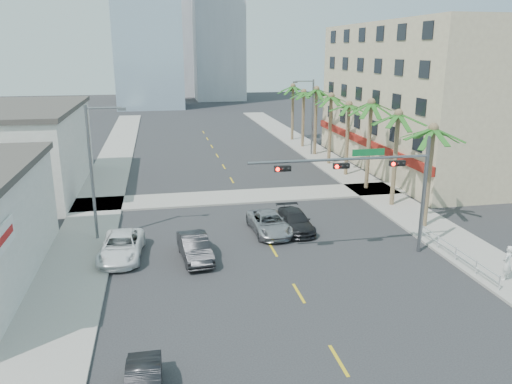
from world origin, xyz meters
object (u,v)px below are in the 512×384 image
pedestrian (507,263)px  car_lane_center (269,223)px  traffic_signal_mast (376,177)px  car_lane_right (295,221)px  car_parked_far (121,247)px  car_lane_left (195,248)px

pedestrian → car_lane_center: bearing=-74.5°
traffic_signal_mast → car_lane_right: traffic_signal_mast is taller
car_parked_far → car_lane_center: size_ratio=1.03×
pedestrian → car_lane_right: bearing=-80.3°
car_lane_right → pedestrian: 13.67m
car_lane_center → pedestrian: size_ratio=2.59×
car_lane_center → car_parked_far: bearing=-168.6°
car_lane_left → car_lane_center: car_lane_left is taller
car_lane_center → pedestrian: pedestrian is taller
traffic_signal_mast → car_parked_far: traffic_signal_mast is taller
car_lane_center → traffic_signal_mast: bearing=-46.6°
car_lane_center → car_lane_right: size_ratio=1.08×
traffic_signal_mast → car_lane_center: (-5.35, 5.13, -4.35)m
car_lane_left → car_lane_center: (5.43, 3.57, -0.04)m
traffic_signal_mast → pedestrian: bearing=-40.3°
car_lane_left → pedestrian: (16.50, -6.41, 0.38)m
car_lane_center → car_lane_right: (1.90, 0.15, -0.02)m
car_lane_right → pedestrian: size_ratio=2.41×
car_parked_far → pedestrian: pedestrian is taller
car_parked_far → car_lane_left: car_lane_left is taller
car_lane_right → pedestrian: (9.16, -10.13, 0.45)m
car_parked_far → pedestrian: size_ratio=2.68×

